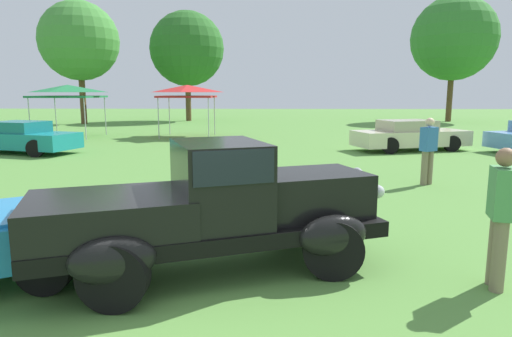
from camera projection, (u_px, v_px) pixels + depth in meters
name	position (u px, v px, depth m)	size (l,w,h in m)	color
ground_plane	(179.00, 282.00, 5.55)	(120.00, 120.00, 0.00)	#568C3D
feature_pickup_truck	(214.00, 206.00, 5.77)	(4.60, 2.93, 1.70)	black
show_car_teal	(23.00, 138.00, 17.27)	(4.44, 2.75, 1.22)	teal
show_car_cream	(410.00, 136.00, 18.09)	(4.87, 2.90, 1.22)	beige
spectator_between_cars	(428.00, 149.00, 11.29)	(0.47, 0.41, 1.69)	#7F7056
spectator_by_row	(501.00, 214.00, 5.24)	(0.33, 0.45, 1.69)	#7F7056
canopy_tent_left_field	(68.00, 90.00, 23.18)	(3.08, 3.08, 2.71)	#B7B7BC
canopy_tent_center_field	(187.00, 90.00, 23.47)	(2.80, 2.80, 2.71)	#B7B7BC
treeline_far_left	(79.00, 41.00, 32.77)	(5.72, 5.72, 8.90)	brown
treeline_mid_left	(187.00, 49.00, 36.31)	(5.98, 5.98, 8.80)	brown
treeline_center	(454.00, 39.00, 35.29)	(6.56, 6.56, 9.80)	brown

